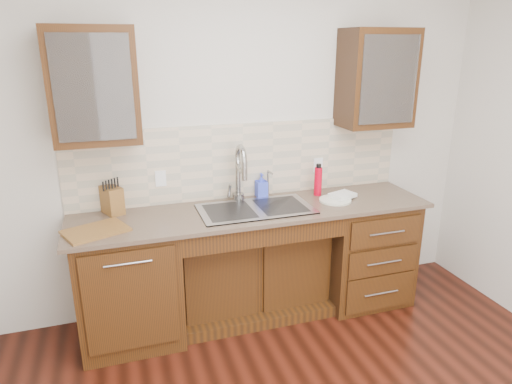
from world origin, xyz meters
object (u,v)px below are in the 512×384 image
object	(u,v)px
water_bottle	(318,181)
plate	(335,200)
soap_bottle	(261,185)
knife_block	(112,200)
cutting_board	(96,231)

from	to	relation	value
water_bottle	plate	bearing A→B (deg)	-68.82
water_bottle	plate	world-z (taller)	water_bottle
soap_bottle	water_bottle	bearing A→B (deg)	-14.78
knife_block	water_bottle	bearing A→B (deg)	-26.57
soap_bottle	cutting_board	bearing A→B (deg)	-165.90
soap_bottle	knife_block	distance (m)	1.15
water_bottle	knife_block	xyz separation A→B (m)	(-1.60, 0.08, -0.02)
soap_bottle	knife_block	xyz separation A→B (m)	(-1.15, -0.02, 0.00)
soap_bottle	cutting_board	distance (m)	1.32
knife_block	cutting_board	distance (m)	0.36
plate	cutting_board	xyz separation A→B (m)	(-1.78, -0.07, 0.00)
knife_block	cutting_board	bearing A→B (deg)	-133.49
water_bottle	plate	distance (m)	0.22
plate	cutting_board	distance (m)	1.79
water_bottle	cutting_board	world-z (taller)	water_bottle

